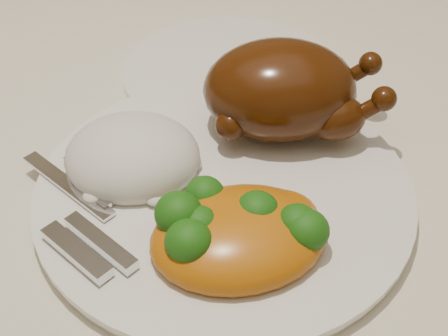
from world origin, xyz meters
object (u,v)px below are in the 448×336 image
object	(u,v)px
side_plate	(230,72)
roast_chicken	(285,90)
dining_table	(128,198)
dinner_plate	(224,192)

from	to	relation	value
side_plate	roast_chicken	bearing A→B (deg)	-81.84
dining_table	dinner_plate	distance (m)	0.18
dining_table	dinner_plate	xyz separation A→B (m)	(0.07, -0.13, 0.11)
side_plate	roast_chicken	world-z (taller)	roast_chicken
side_plate	dinner_plate	bearing A→B (deg)	-107.58
dining_table	side_plate	bearing A→B (deg)	20.64
dining_table	roast_chicken	size ratio (longest dim) A/B	9.04
dinner_plate	side_plate	xyz separation A→B (m)	(0.06, 0.18, -0.00)
dining_table	roast_chicken	distance (m)	0.22
dining_table	roast_chicken	bearing A→B (deg)	-25.15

